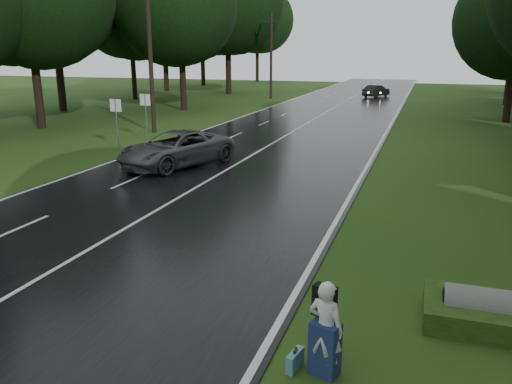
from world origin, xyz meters
TOP-DOWN VIEW (x-y plane):
  - ground at (0.00, 0.00)m, footprint 160.00×160.00m
  - road at (0.00, 20.00)m, footprint 12.00×140.00m
  - lane_center at (0.00, 20.00)m, footprint 0.12×140.00m
  - grey_car at (-2.50, 11.20)m, footprint 4.48×6.19m
  - far_car at (2.50, 51.13)m, footprint 2.87×4.24m
  - hitchhiker at (6.92, -1.96)m, footprint 0.70×0.66m
  - suitcase at (6.45, -2.00)m, footprint 0.22×0.47m
  - culvert at (9.53, 0.55)m, footprint 1.48×0.74m
  - utility_pole_mid at (-8.50, 19.77)m, footprint 1.80×0.28m
  - utility_pole_far at (-8.50, 45.75)m, footprint 1.80×0.28m
  - road_sign_a at (-7.20, 13.69)m, footprint 0.65×0.10m
  - road_sign_b at (-7.20, 16.65)m, footprint 0.66×0.10m
  - tree_left_d at (-16.84, 19.08)m, footprint 9.79×9.79m
  - tree_left_e at (-12.53, 32.19)m, footprint 9.69×9.69m
  - tree_left_f at (-15.18, 49.89)m, footprint 11.75×11.75m
  - tree_right_e at (13.81, 32.46)m, footprint 7.83×7.83m
  - tree_right_f at (15.49, 46.27)m, footprint 10.87×10.87m

SIDE VIEW (x-z plane):
  - ground at x=0.00m, z-range 0.00..0.00m
  - culvert at x=9.53m, z-range -0.37..0.37m
  - utility_pole_mid at x=-8.50m, z-range -4.71..4.71m
  - utility_pole_far at x=-8.50m, z-range -4.54..4.54m
  - road_sign_a at x=-7.20m, z-range -1.35..1.35m
  - road_sign_b at x=-7.20m, z-range -1.37..1.37m
  - tree_left_d at x=-16.84m, z-range -7.65..7.65m
  - tree_left_e at x=-12.53m, z-range -7.57..7.57m
  - tree_left_f at x=-15.18m, z-range -9.18..9.18m
  - tree_right_e at x=13.81m, z-range -6.12..6.12m
  - tree_right_f at x=15.49m, z-range -8.49..8.49m
  - road at x=0.00m, z-range 0.00..0.04m
  - lane_center at x=0.00m, z-range 0.04..0.05m
  - suitcase at x=6.45m, z-range 0.00..0.32m
  - far_car at x=2.50m, z-range 0.04..1.36m
  - hitchhiker at x=6.92m, z-range -0.06..1.59m
  - grey_car at x=-2.50m, z-range 0.04..1.60m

